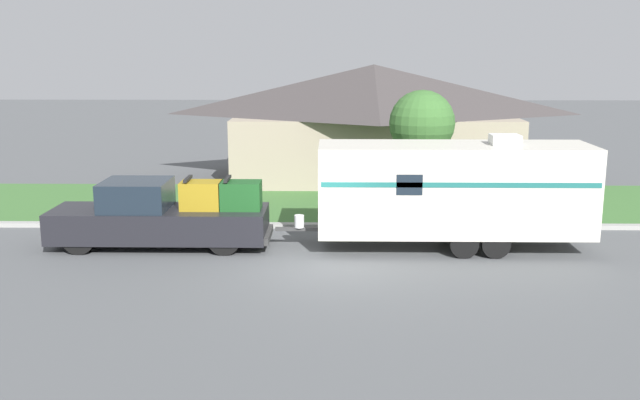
{
  "coord_description": "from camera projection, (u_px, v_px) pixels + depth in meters",
  "views": [
    {
      "loc": [
        0.39,
        -18.35,
        5.66
      ],
      "look_at": [
        0.05,
        1.47,
        1.4
      ],
      "focal_mm": 40.0,
      "sensor_mm": 36.0,
      "label": 1
    }
  ],
  "objects": [
    {
      "name": "curb_strip",
      "position": [
        320.0,
        226.0,
        22.79
      ],
      "size": [
        80.0,
        0.3,
        0.14
      ],
      "color": "#999993",
      "rests_on": "ground_plane"
    },
    {
      "name": "travel_trailer",
      "position": [
        454.0,
        189.0,
        20.14
      ],
      "size": [
        8.89,
        2.24,
        3.28
      ],
      "color": "black",
      "rests_on": "ground_plane"
    },
    {
      "name": "tree_in_yard",
      "position": [
        422.0,
        124.0,
        23.95
      ],
      "size": [
        2.22,
        2.22,
        4.27
      ],
      "color": "brown",
      "rests_on": "ground_plane"
    },
    {
      "name": "mailbox",
      "position": [
        521.0,
        192.0,
        23.31
      ],
      "size": [
        0.48,
        0.2,
        1.34
      ],
      "color": "brown",
      "rests_on": "ground_plane"
    },
    {
      "name": "lawn_strip",
      "position": [
        321.0,
        203.0,
        26.37
      ],
      "size": [
        80.0,
        7.0,
        0.03
      ],
      "color": "#3D6B33",
      "rests_on": "ground_plane"
    },
    {
      "name": "house_across_street",
      "position": [
        373.0,
        120.0,
        30.92
      ],
      "size": [
        12.74,
        6.75,
        4.94
      ],
      "color": "gray",
      "rests_on": "ground_plane"
    },
    {
      "name": "ground_plane",
      "position": [
        317.0,
        262.0,
        19.14
      ],
      "size": [
        120.0,
        120.0,
        0.0
      ],
      "primitive_type": "plane",
      "color": "#515456"
    },
    {
      "name": "pickup_truck",
      "position": [
        162.0,
        216.0,
        20.46
      ],
      "size": [
        6.28,
        1.92,
        2.05
      ],
      "color": "black",
      "rests_on": "ground_plane"
    }
  ]
}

